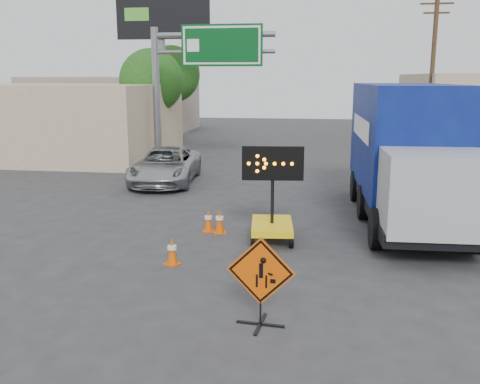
% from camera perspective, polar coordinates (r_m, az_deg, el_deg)
% --- Properties ---
extents(ground, '(100.00, 100.00, 0.00)m').
position_cam_1_polar(ground, '(9.73, -2.59, -14.62)').
color(ground, '#2D2D30').
rests_on(ground, ground).
extents(curb_right, '(0.40, 60.00, 0.12)m').
position_cam_1_polar(curb_right, '(24.55, 21.22, 1.17)').
color(curb_right, gray).
rests_on(curb_right, ground).
extents(storefront_left_near, '(14.00, 10.00, 4.00)m').
position_cam_1_polar(storefront_left_near, '(32.64, -20.54, 7.20)').
color(storefront_left_near, '#C7AC90').
rests_on(storefront_left_near, ground).
extents(storefront_left_far, '(12.00, 10.00, 4.40)m').
position_cam_1_polar(storefront_left_far, '(45.73, -13.20, 9.09)').
color(storefront_left_far, gray).
rests_on(storefront_left_far, ground).
extents(highway_gantry, '(6.18, 0.38, 6.90)m').
position_cam_1_polar(highway_gantry, '(27.19, -4.77, 13.56)').
color(highway_gantry, slate).
rests_on(highway_gantry, ground).
extents(billboard, '(6.10, 0.54, 9.85)m').
position_cam_1_polar(billboard, '(35.95, -8.21, 16.77)').
color(billboard, slate).
rests_on(billboard, ground).
extents(utility_pole_far, '(1.80, 0.26, 9.00)m').
position_cam_1_polar(utility_pole_far, '(33.13, 19.81, 11.97)').
color(utility_pole_far, '#4F3322').
rests_on(utility_pole_far, ground).
extents(tree_left_near, '(3.71, 3.71, 6.03)m').
position_cam_1_polar(tree_left_near, '(32.02, -9.42, 11.59)').
color(tree_left_near, '#4F3322').
rests_on(tree_left_near, ground).
extents(tree_left_far, '(4.10, 4.10, 6.66)m').
position_cam_1_polar(tree_left_far, '(39.98, -7.30, 12.35)').
color(tree_left_far, '#4F3322').
rests_on(tree_left_far, ground).
extents(construction_sign, '(1.24, 0.88, 1.65)m').
position_cam_1_polar(construction_sign, '(9.59, 2.22, -9.31)').
color(construction_sign, black).
rests_on(construction_sign, ground).
extents(arrow_board, '(1.64, 1.93, 2.60)m').
position_cam_1_polar(arrow_board, '(14.59, 3.44, -2.93)').
color(arrow_board, yellow).
rests_on(arrow_board, ground).
extents(pickup_truck, '(2.92, 5.50, 1.47)m').
position_cam_1_polar(pickup_truck, '(22.73, -7.95, 2.80)').
color(pickup_truck, '#A9ABB0').
rests_on(pickup_truck, ground).
extents(box_truck, '(3.02, 8.85, 4.17)m').
position_cam_1_polar(box_truck, '(17.12, 17.45, 3.23)').
color(box_truck, black).
rests_on(box_truck, ground).
extents(cone_a, '(0.45, 0.45, 0.66)m').
position_cam_1_polar(cone_a, '(12.88, -7.26, -6.28)').
color(cone_a, '#DB4D04').
rests_on(cone_a, ground).
extents(cone_b, '(0.42, 0.42, 0.70)m').
position_cam_1_polar(cone_b, '(15.32, -2.19, -3.12)').
color(cone_b, '#DB4D04').
rests_on(cone_b, ground).
extents(cone_c, '(0.42, 0.42, 0.66)m').
position_cam_1_polar(cone_c, '(15.49, -3.39, -3.04)').
color(cone_c, '#DB4D04').
rests_on(cone_c, ground).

